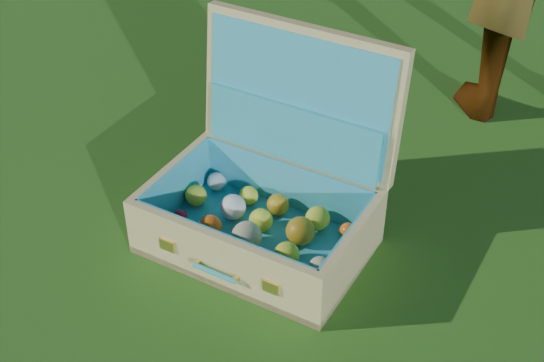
% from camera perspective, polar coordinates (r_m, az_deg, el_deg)
% --- Properties ---
extents(ground, '(60.00, 60.00, 0.00)m').
position_cam_1_polar(ground, '(1.82, 2.56, -5.75)').
color(ground, '#215114').
rests_on(ground, ground).
extents(stray_ball, '(0.06, 0.06, 0.06)m').
position_cam_1_polar(stray_ball, '(1.95, -8.06, -1.37)').
color(stray_ball, teal).
rests_on(stray_ball, ground).
extents(suitcase, '(0.52, 0.44, 0.49)m').
position_cam_1_polar(suitcase, '(1.80, -0.06, -0.47)').
color(suitcase, '#D4BD72').
rests_on(suitcase, ground).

